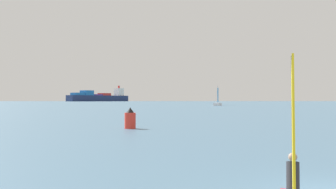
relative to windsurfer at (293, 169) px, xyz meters
name	(u,v)px	position (x,y,z in m)	size (l,w,h in m)	color
windsurfer	(293,169)	(0.00, 0.00, 0.00)	(1.18, 3.87, 4.00)	red
cargo_ship	(99,97)	(-224.88, 798.38, 8.30)	(109.98, 134.80, 35.89)	navy
distant_headland	(124,96)	(-336.77, 1617.72, 21.51)	(757.65, 454.24, 45.05)	#756B56
channel_buoy	(130,119)	(-8.83, 25.55, -0.13)	(1.04, 1.04, 1.98)	red
small_sailboat	(218,104)	(5.98, 180.23, -0.14)	(4.85, 9.43, 10.01)	white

